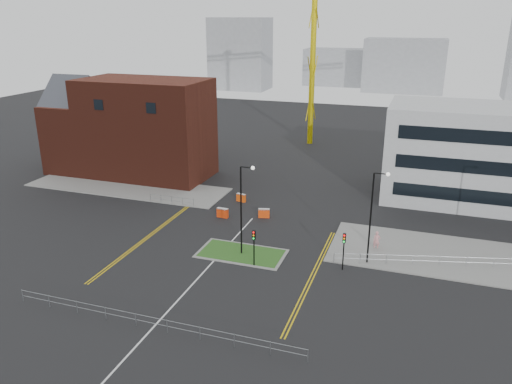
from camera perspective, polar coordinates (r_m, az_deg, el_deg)
ground at (r=44.06m, az=-7.86°, el=-11.04°), size 200.00×200.00×0.00m
pavement_left at (r=70.81m, az=-14.50°, el=0.56°), size 28.00×8.00×0.12m
pavement_right at (r=52.73m, az=21.79°, el=-6.90°), size 24.00×10.00×0.12m
island_kerb at (r=49.75m, az=-1.66°, el=-7.04°), size 8.60×4.60×0.08m
grass_island at (r=49.74m, az=-1.66°, el=-7.02°), size 8.00×4.00×0.12m
brick_building at (r=75.48m, az=-14.38°, el=7.07°), size 24.20×10.07×14.24m
office_block at (r=68.12m, az=25.29°, el=3.78°), size 25.00×12.20×12.00m
streetlamp_island at (r=47.53m, az=-1.48°, el=-1.27°), size 1.46×0.36×9.18m
streetlamp_right_near at (r=46.92m, az=13.29°, el=-2.09°), size 1.46×0.36×9.18m
traffic_light_island at (r=46.33m, az=-0.24°, el=-5.65°), size 0.28×0.33×3.65m
traffic_light_right at (r=46.40m, az=10.01°, el=-5.93°), size 0.28×0.33×3.65m
railing_front at (r=39.23m, az=-11.91°, el=-14.14°), size 24.05×0.05×1.10m
railing_left at (r=62.90m, az=-9.61°, el=-0.81°), size 6.05×0.05×1.10m
railing_right at (r=50.06m, az=20.27°, el=-7.21°), size 19.05×5.05×1.10m
centre_line at (r=45.60m, az=-6.73°, el=-9.85°), size 0.15×30.00×0.01m
yellow_left_a at (r=55.81m, az=-11.61°, el=-4.44°), size 0.12×24.00×0.01m
yellow_left_b at (r=55.66m, az=-11.34°, el=-4.48°), size 0.12×24.00×0.01m
yellow_right_a at (r=46.19m, az=6.32°, el=-9.42°), size 0.12×20.00×0.01m
yellow_right_b at (r=46.14m, az=6.69°, el=-9.47°), size 0.12×20.00×0.01m
skyline_a at (r=164.54m, az=-1.80°, el=15.50°), size 18.00×12.00×22.00m
skyline_b at (r=164.47m, az=16.56°, el=13.69°), size 24.00×12.00×16.00m
skyline_d at (r=176.32m, az=10.69°, el=13.81°), size 30.00×12.00×12.00m
pedestrian at (r=51.70m, az=13.63°, el=-5.42°), size 0.76×0.54×1.93m
barrier_left at (r=63.20m, az=-1.72°, el=-0.61°), size 1.29×0.71×1.03m
barrier_mid at (r=58.34m, az=-3.84°, el=-2.34°), size 1.37×0.55×1.13m
barrier_right at (r=58.17m, az=0.92°, el=-2.39°), size 1.36×0.73×1.09m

